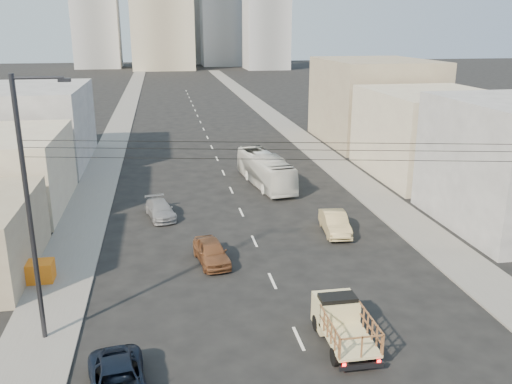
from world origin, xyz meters
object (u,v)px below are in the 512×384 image
object	(u,v)px
city_bus	(265,170)
crate_stack	(37,271)
sedan_brown	(211,252)
streetlamp_left	(31,206)
sedan_grey	(160,209)
flatbed_pickup	(343,321)
navy_pickup	(118,384)
sedan_tan	(335,223)

from	to	relation	value
city_bus	crate_stack	world-z (taller)	city_bus
sedan_brown	streetlamp_left	size ratio (longest dim) A/B	0.35
sedan_grey	crate_stack	size ratio (longest dim) A/B	2.38
city_bus	streetlamp_left	xyz separation A→B (m)	(-14.65, -23.10, 5.02)
flatbed_pickup	sedan_grey	world-z (taller)	flatbed_pickup
sedan_grey	streetlamp_left	distance (m)	17.72
navy_pickup	sedan_grey	size ratio (longest dim) A/B	1.10
flatbed_pickup	crate_stack	xyz separation A→B (m)	(-14.87, 8.68, -0.40)
flatbed_pickup	city_bus	world-z (taller)	city_bus
sedan_brown	sedan_tan	size ratio (longest dim) A/B	0.94
sedan_grey	streetlamp_left	xyz separation A→B (m)	(-5.23, -15.90, 5.81)
sedan_tan	sedan_grey	bearing A→B (deg)	161.79
sedan_tan	streetlamp_left	distance (m)	20.94
crate_stack	streetlamp_left	bearing A→B (deg)	-75.12
sedan_brown	sedan_grey	xyz separation A→B (m)	(-3.02, 8.82, -0.09)
flatbed_pickup	crate_stack	distance (m)	17.22
sedan_brown	streetlamp_left	bearing A→B (deg)	-148.01
streetlamp_left	sedan_tan	bearing A→B (deg)	31.61
navy_pickup	streetlamp_left	bearing A→B (deg)	118.28
navy_pickup	sedan_tan	xyz separation A→B (m)	(13.64, 15.42, 0.08)
navy_pickup	streetlamp_left	distance (m)	8.33
sedan_brown	sedan_grey	distance (m)	9.32
navy_pickup	streetlamp_left	xyz separation A→B (m)	(-3.53, 4.85, 5.78)
sedan_tan	sedan_brown	bearing A→B (deg)	-152.77
city_bus	streetlamp_left	size ratio (longest dim) A/B	0.85
flatbed_pickup	streetlamp_left	bearing A→B (deg)	168.77
city_bus	sedan_grey	xyz separation A→B (m)	(-9.42, -7.20, -0.79)
sedan_brown	sedan_tan	xyz separation A→B (m)	(8.91, 3.48, 0.02)
navy_pickup	city_bus	size ratio (longest dim) A/B	0.46
sedan_grey	streetlamp_left	world-z (taller)	streetlamp_left
crate_stack	navy_pickup	bearing A→B (deg)	-64.78
crate_stack	sedan_tan	bearing A→B (deg)	13.54
navy_pickup	city_bus	world-z (taller)	city_bus
flatbed_pickup	city_bus	distance (m)	25.77
sedan_brown	crate_stack	world-z (taller)	sedan_brown
sedan_grey	crate_stack	world-z (taller)	crate_stack
sedan_grey	navy_pickup	bearing A→B (deg)	-106.51
flatbed_pickup	sedan_brown	size ratio (longest dim) A/B	1.06
city_bus	sedan_brown	world-z (taller)	city_bus
navy_pickup	sedan_brown	xyz separation A→B (m)	(4.72, 11.93, 0.06)
sedan_grey	flatbed_pickup	bearing A→B (deg)	-78.37
flatbed_pickup	sedan_tan	distance (m)	13.76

